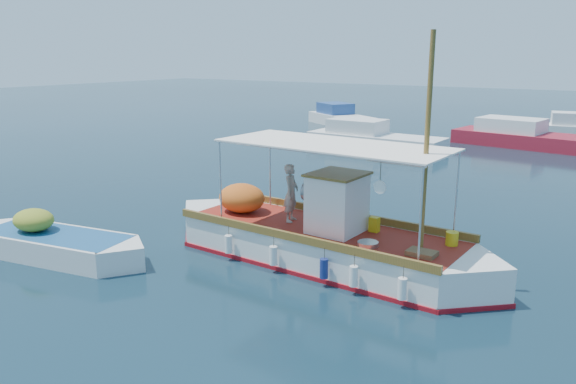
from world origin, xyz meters
The scene contains 6 objects.
ground centered at (0.00, 0.00, 0.00)m, with size 160.00×160.00×0.00m, color black.
fishing_caique centered at (-0.03, 0.38, 0.52)m, with size 9.81×3.04×5.99m.
dinghy centered at (-6.09, -3.24, 0.30)m, with size 5.70×2.33×1.41m.
bg_boat_nw centered at (-6.55, 17.62, 0.49)m, with size 7.89×2.63×1.80m.
bg_boat_n centered at (0.89, 23.00, 0.49)m, with size 9.14×4.03×1.80m.
bg_boat_far_w centered at (-13.11, 26.12, 0.49)m, with size 6.67×5.33×1.80m.
Camera 1 is at (6.95, -11.71, 5.30)m, focal length 35.00 mm.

